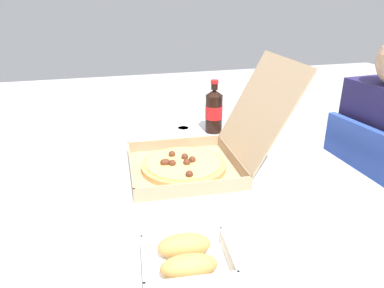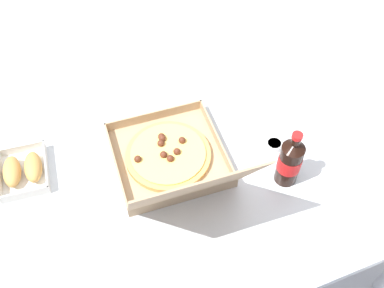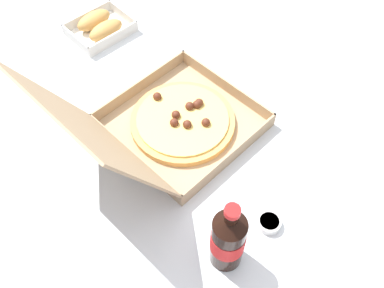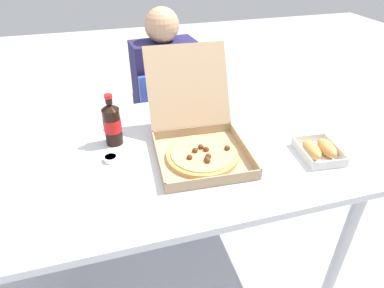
{
  "view_description": "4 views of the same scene",
  "coord_description": "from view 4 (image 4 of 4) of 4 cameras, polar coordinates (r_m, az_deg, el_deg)",
  "views": [
    {
      "loc": [
        1.17,
        -0.36,
        1.27
      ],
      "look_at": [
        0.05,
        -0.05,
        0.79
      ],
      "focal_mm": 33.62,
      "sensor_mm": 36.0,
      "label": 1
    },
    {
      "loc": [
        0.36,
        0.74,
        1.93
      ],
      "look_at": [
        0.04,
        -0.08,
        0.79
      ],
      "focal_mm": 41.56,
      "sensor_mm": 36.0,
      "label": 2
    },
    {
      "loc": [
        -0.4,
        0.44,
        1.67
      ],
      "look_at": [
        0.04,
        -0.05,
        0.76
      ],
      "focal_mm": 41.12,
      "sensor_mm": 36.0,
      "label": 3
    },
    {
      "loc": [
        -0.22,
        -1.11,
        1.5
      ],
      "look_at": [
        0.08,
        -0.08,
        0.79
      ],
      "focal_mm": 30.88,
      "sensor_mm": 36.0,
      "label": 4
    }
  ],
  "objects": [
    {
      "name": "diner_person",
      "position": [
        2.07,
        -5.14,
        10.06
      ],
      "size": [
        0.37,
        0.43,
        1.15
      ],
      "color": "#333847",
      "rests_on": "ground_plane"
    },
    {
      "name": "paper_menu",
      "position": [
        1.51,
        -22.77,
        -0.08
      ],
      "size": [
        0.25,
        0.22,
        0.0
      ],
      "primitive_type": "cube",
      "rotation": [
        0.0,
        0.0,
        -0.43
      ],
      "color": "white",
      "rests_on": "dining_table"
    },
    {
      "name": "cola_bottle",
      "position": [
        1.4,
        -13.62,
        3.47
      ],
      "size": [
        0.07,
        0.07,
        0.22
      ],
      "color": "black",
      "rests_on": "dining_table"
    },
    {
      "name": "dipping_sauce_cup",
      "position": [
        1.34,
        -13.86,
        -2.4
      ],
      "size": [
        0.06,
        0.06,
        0.02
      ],
      "color": "white",
      "rests_on": "dining_table"
    },
    {
      "name": "pizza_box_open",
      "position": [
        1.33,
        1.28,
        0.58
      ],
      "size": [
        0.38,
        0.54,
        0.36
      ],
      "color": "tan",
      "rests_on": "dining_table"
    },
    {
      "name": "ground_plane",
      "position": [
        1.88,
        -3.11,
        -19.58
      ],
      "size": [
        10.0,
        10.0,
        0.0
      ],
      "primitive_type": "plane",
      "color": "#B2B2B7"
    },
    {
      "name": "chair",
      "position": [
        2.11,
        -4.41,
        4.31
      ],
      "size": [
        0.43,
        0.43,
        0.83
      ],
      "color": "#2D4CAD",
      "rests_on": "ground_plane"
    },
    {
      "name": "dining_table",
      "position": [
        1.41,
        -3.91,
        -3.22
      ],
      "size": [
        1.46,
        0.92,
        0.73
      ],
      "color": "silver",
      "rests_on": "ground_plane"
    },
    {
      "name": "bread_side_box",
      "position": [
        1.41,
        21.08,
        -0.97
      ],
      "size": [
        0.17,
        0.2,
        0.06
      ],
      "color": "white",
      "rests_on": "dining_table"
    }
  ]
}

